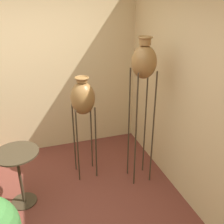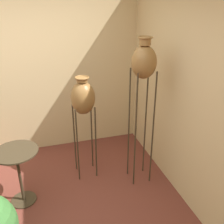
# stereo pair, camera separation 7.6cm
# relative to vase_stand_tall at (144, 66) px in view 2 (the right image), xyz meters

# --- Properties ---
(wall_back) EXTENTS (7.56, 0.06, 2.70)m
(wall_back) POSITION_rel_vase_stand_tall_xyz_m (-1.39, 1.27, -0.29)
(wall_back) COLOR #D1B784
(wall_back) RESTS_ON ground_plane
(wall_right) EXTENTS (0.06, 7.56, 2.70)m
(wall_right) POSITION_rel_vase_stand_tall_xyz_m (0.42, -0.54, -0.29)
(wall_right) COLOR #D1B784
(wall_right) RESTS_ON ground_plane
(vase_stand_tall) EXTENTS (0.30, 0.30, 1.98)m
(vase_stand_tall) POSITION_rel_vase_stand_tall_xyz_m (0.00, 0.00, 0.00)
(vase_stand_tall) COLOR #382D1E
(vase_stand_tall) RESTS_ON ground_plane
(vase_stand_medium) EXTENTS (0.32, 0.32, 1.47)m
(vase_stand_medium) POSITION_rel_vase_stand_tall_xyz_m (-0.69, 0.33, -0.47)
(vase_stand_medium) COLOR #382D1E
(vase_stand_medium) RESTS_ON ground_plane
(side_table) EXTENTS (0.53, 0.53, 0.74)m
(side_table) POSITION_rel_vase_stand_tall_xyz_m (-1.58, -0.01, -1.10)
(side_table) COLOR #382D1E
(side_table) RESTS_ON ground_plane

